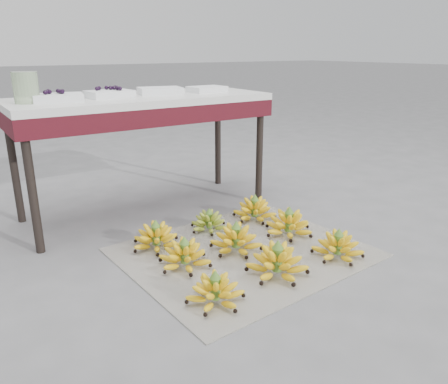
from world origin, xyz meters
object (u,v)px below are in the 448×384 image
bunch_back_right (255,210)px  tray_far_right (207,89)px  bunch_front_right (338,247)px  bunch_mid_left (185,256)px  vendor_table (142,110)px  bunch_front_center (277,263)px  bunch_mid_center (236,240)px  bunch_back_center (209,223)px  tray_left (109,94)px  tray_far_left (58,97)px  glass_jar (26,88)px  bunch_front_left (215,292)px  newspaper_mat (244,252)px  bunch_mid_right (289,225)px  tray_right (160,91)px  bunch_back_left (156,238)px

bunch_back_right → tray_far_right: (-0.03, 0.53, 0.74)m
bunch_front_right → bunch_mid_left: bearing=159.9°
vendor_table → bunch_front_center: bearing=-82.8°
bunch_mid_center → bunch_back_right: bunch_mid_center is taller
bunch_back_center → tray_left: bearing=147.3°
bunch_front_right → bunch_back_right: (-0.03, 0.69, 0.00)m
bunch_mid_left → tray_far_left: (-0.33, 0.84, 0.75)m
bunch_mid_left → glass_jar: glass_jar is taller
bunch_front_left → bunch_back_center: bearing=84.2°
newspaper_mat → bunch_front_center: bearing=-92.9°
bunch_front_center → bunch_front_left: bearing=-170.7°
bunch_front_center → glass_jar: 1.66m
newspaper_mat → bunch_front_left: 0.53m
bunch_mid_left → bunch_back_right: bearing=21.0°
bunch_front_left → bunch_back_right: 1.03m
bunch_front_left → tray_far_left: size_ratio=1.14×
bunch_mid_left → bunch_mid_right: (0.72, 0.01, 0.00)m
bunch_mid_right → tray_far_right: bearing=107.3°
bunch_front_center → bunch_back_center: bunch_front_center is taller
tray_left → glass_jar: (-0.48, -0.03, 0.06)m
vendor_table → tray_right: bearing=10.0°
tray_left → tray_far_right: tray_left is taller
bunch_back_center → bunch_back_right: size_ratio=0.99×
bunch_front_center → bunch_front_right: bearing=-1.4°
bunch_back_left → tray_far_right: 1.17m
bunch_mid_left → bunch_back_center: size_ratio=0.94×
bunch_front_right → bunch_back_left: 1.00m
bunch_front_right → bunch_mid_center: bearing=143.8°
bunch_back_center → glass_jar: glass_jar is taller
bunch_back_center → tray_far_left: (-0.69, 0.51, 0.76)m
bunch_back_right → tray_left: bearing=149.6°
bunch_mid_right → bunch_back_right: (-0.02, 0.31, -0.00)m
tray_right → glass_jar: size_ratio=1.86×
bunch_front_right → bunch_back_left: (-0.76, 0.65, 0.00)m
bunch_front_left → glass_jar: 1.54m
bunch_front_center → bunch_back_right: bunch_front_center is taller
bunch_front_left → bunch_mid_right: bearing=50.7°
bunch_front_center → tray_far_right: tray_far_right is taller
bunch_front_center → vendor_table: 1.37m
bunch_mid_left → tray_left: tray_left is taller
bunch_back_left → glass_jar: size_ratio=1.84×
bunch_front_right → bunch_back_right: bunch_back_right is taller
tray_left → bunch_mid_right: bearing=-50.0°
newspaper_mat → tray_right: bearing=91.1°
tray_far_right → bunch_front_left: bearing=-120.5°
tray_right → glass_jar: glass_jar is taller
tray_left → glass_jar: bearing=-176.0°
bunch_front_right → vendor_table: (-0.55, 1.24, 0.63)m
tray_left → bunch_front_right: bearing=-59.1°
bunch_mid_center → bunch_mid_right: 0.39m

